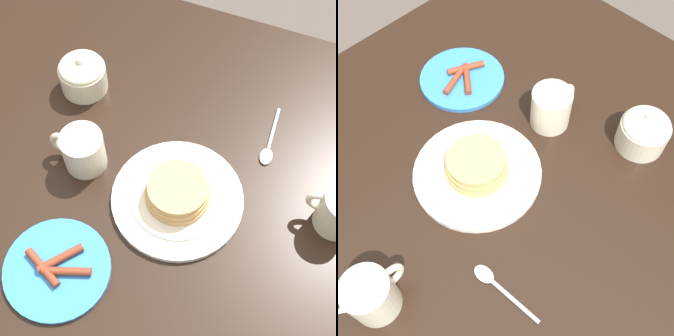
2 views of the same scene
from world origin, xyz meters
The scene contains 7 objects.
ground_plane centered at (0.00, 0.00, 0.00)m, with size 8.00×8.00×0.00m, color #51473F.
dining_table centered at (0.00, 0.00, 0.63)m, with size 1.14×0.96×0.76m.
pancake_plate centered at (-0.01, 0.01, 0.78)m, with size 0.24×0.24×0.06m.
side_plate_bacon centered at (0.13, 0.21, 0.77)m, with size 0.19×0.19×0.02m.
coffee_mug centered at (0.18, 0.00, 0.80)m, with size 0.11×0.08×0.08m.
sugar_bowl centered at (0.26, -0.17, 0.80)m, with size 0.10×0.10×0.09m.
spoon centered at (-0.14, -0.16, 0.76)m, with size 0.03×0.14×0.01m.
Camera 1 is at (-0.15, 0.41, 1.62)m, focal length 55.00 mm.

